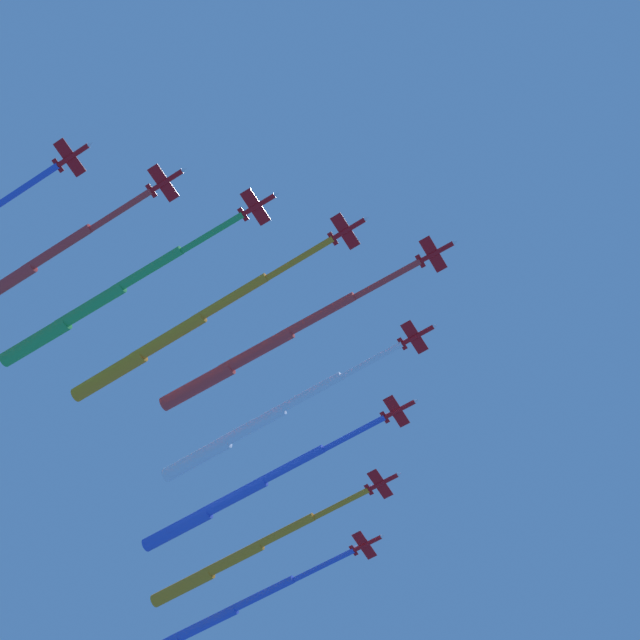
% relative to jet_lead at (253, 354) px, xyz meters
% --- Properties ---
extents(jet_lead, '(24.95, 78.04, 3.98)m').
position_rel_jet_lead_xyz_m(jet_lead, '(0.00, 0.00, 0.00)').
color(jet_lead, red).
extents(jet_port_inner, '(25.32, 75.31, 3.88)m').
position_rel_jet_lead_xyz_m(jet_port_inner, '(-18.42, -7.48, -1.41)').
color(jet_port_inner, red).
extents(jet_starboard_inner, '(27.36, 80.05, 3.93)m').
position_rel_jet_lead_xyz_m(jet_starboard_inner, '(9.51, -18.38, -0.12)').
color(jet_starboard_inner, red).
extents(jet_port_mid, '(26.15, 78.82, 3.96)m').
position_rel_jet_lead_xyz_m(jet_port_mid, '(-37.08, -19.00, -1.26)').
color(jet_port_mid, red).
extents(jet_starboard_mid, '(24.83, 75.26, 3.85)m').
position_rel_jet_lead_xyz_m(jet_starboard_mid, '(22.24, -32.35, 0.20)').
color(jet_starboard_mid, red).
extents(jet_port_outer, '(24.80, 73.60, 3.88)m').
position_rel_jet_lead_xyz_m(jet_port_outer, '(-54.37, -24.85, -2.77)').
color(jet_port_outer, red).
extents(jet_trail_port, '(27.27, 83.36, 3.93)m').
position_rel_jet_lead_xyz_m(jet_trail_port, '(-74.11, -40.45, -1.52)').
color(jet_trail_port, red).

